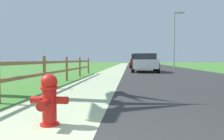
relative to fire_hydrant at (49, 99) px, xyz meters
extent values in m
plane|color=#3E772F|center=(0.74, 23.53, -0.40)|extent=(120.00, 120.00, 0.00)
cube|color=#2B2B2B|center=(4.24, 25.53, -0.39)|extent=(7.00, 66.00, 0.01)
cube|color=#A2B28A|center=(-2.26, 25.53, -0.39)|extent=(6.00, 66.00, 0.01)
cube|color=#3E772F|center=(-3.76, 25.53, -0.39)|extent=(5.00, 66.00, 0.00)
cylinder|color=red|center=(0.00, 0.02, -0.11)|extent=(0.21, 0.21, 0.58)
cylinder|color=red|center=(0.00, 0.02, -0.38)|extent=(0.28, 0.28, 0.03)
cylinder|color=red|center=(0.00, 0.02, 0.16)|extent=(0.26, 0.26, 0.03)
sphere|color=red|center=(0.00, 0.02, 0.25)|extent=(0.24, 0.24, 0.24)
cube|color=#A91511|center=(0.00, 0.02, 0.33)|extent=(0.04, 0.04, 0.04)
cylinder|color=#A91511|center=(-0.19, 0.02, -0.02)|extent=(0.18, 0.11, 0.11)
cylinder|color=#A91511|center=(0.19, 0.02, -0.02)|extent=(0.18, 0.11, 0.11)
cylinder|color=#A91511|center=(0.00, -0.19, -0.05)|extent=(0.14, 0.21, 0.14)
cylinder|color=brown|center=(-1.72, 4.02, 0.15)|extent=(0.11, 0.11, 1.10)
cylinder|color=brown|center=(-1.72, 6.61, 0.15)|extent=(0.11, 0.11, 1.10)
cylinder|color=brown|center=(-1.72, 9.20, 0.15)|extent=(0.11, 0.11, 1.10)
cylinder|color=brown|center=(-1.72, 11.79, 0.15)|extent=(0.11, 0.11, 1.10)
cube|color=brown|center=(-1.72, 5.32, 0.10)|extent=(0.07, 12.95, 0.09)
cube|color=brown|center=(-1.72, 5.32, 0.48)|extent=(0.07, 12.95, 0.09)
cube|color=white|center=(2.38, 14.43, 0.26)|extent=(1.96, 4.31, 0.68)
cube|color=#1E232B|center=(2.37, 14.24, 0.83)|extent=(1.69, 2.32, 0.46)
cylinder|color=black|center=(1.48, 15.78, -0.02)|extent=(0.24, 0.76, 0.75)
cylinder|color=black|center=(3.34, 15.74, -0.02)|extent=(0.24, 0.76, 0.75)
cylinder|color=black|center=(1.41, 13.13, -0.02)|extent=(0.24, 0.76, 0.75)
cylinder|color=black|center=(3.28, 13.09, -0.02)|extent=(0.24, 0.76, 0.75)
cube|color=maroon|center=(2.21, 23.21, 0.29)|extent=(1.94, 4.79, 0.78)
cube|color=#1E232B|center=(2.21, 23.47, 0.99)|extent=(1.66, 2.38, 0.61)
cylinder|color=black|center=(1.33, 24.70, -0.04)|extent=(0.24, 0.71, 0.70)
cylinder|color=black|center=(3.15, 24.66, -0.04)|extent=(0.24, 0.71, 0.70)
cylinder|color=black|center=(1.26, 21.76, -0.04)|extent=(0.24, 0.71, 0.70)
cylinder|color=black|center=(3.09, 21.71, -0.04)|extent=(0.24, 0.71, 0.70)
cube|color=#C6B793|center=(2.91, 32.58, 0.27)|extent=(2.04, 4.81, 0.76)
cube|color=#1E232B|center=(2.90, 32.55, 0.90)|extent=(1.70, 2.58, 0.51)
cylinder|color=black|center=(2.10, 34.09, -0.06)|extent=(0.26, 0.69, 0.68)
cylinder|color=black|center=(3.88, 33.99, -0.06)|extent=(0.26, 0.69, 0.68)
cylinder|color=black|center=(1.94, 31.17, -0.06)|extent=(0.26, 0.69, 0.68)
cylinder|color=black|center=(3.71, 31.07, -0.06)|extent=(0.26, 0.69, 0.68)
cylinder|color=gray|center=(6.25, 22.19, 2.84)|extent=(0.14, 0.14, 6.48)
cube|color=#999999|center=(6.80, 22.19, 5.93)|extent=(1.10, 0.20, 0.14)
camera|label=1|loc=(1.18, -3.04, 0.57)|focal=34.39mm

